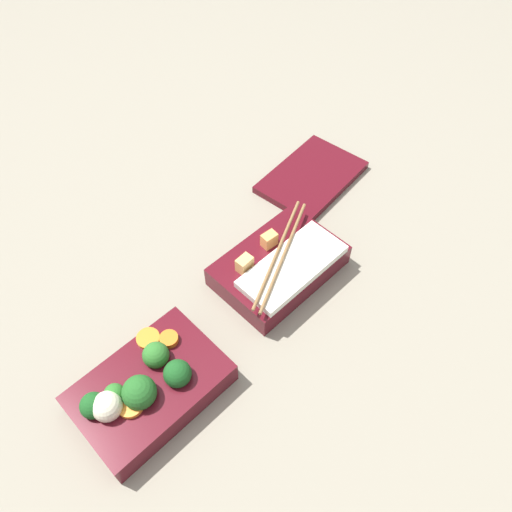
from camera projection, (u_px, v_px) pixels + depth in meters
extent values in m
plane|color=gray|center=(221.00, 326.00, 0.73)|extent=(3.00, 3.00, 0.00)
cube|color=#510F19|center=(151.00, 388.00, 0.65)|extent=(0.19, 0.13, 0.04)
sphere|color=#236023|center=(139.00, 392.00, 0.61)|extent=(0.04, 0.04, 0.04)
sphere|color=#19511E|center=(93.00, 406.00, 0.60)|extent=(0.03, 0.03, 0.03)
sphere|color=#19511E|center=(177.00, 374.00, 0.63)|extent=(0.04, 0.04, 0.04)
sphere|color=#2D7028|center=(117.00, 397.00, 0.61)|extent=(0.03, 0.03, 0.03)
sphere|color=#2D7028|center=(156.00, 355.00, 0.65)|extent=(0.04, 0.04, 0.04)
cylinder|color=orange|center=(130.00, 405.00, 0.61)|extent=(0.05, 0.05, 0.01)
cylinder|color=orange|center=(148.00, 338.00, 0.67)|extent=(0.04, 0.04, 0.01)
cylinder|color=orange|center=(169.00, 339.00, 0.67)|extent=(0.03, 0.03, 0.01)
sphere|color=beige|center=(107.00, 406.00, 0.60)|extent=(0.04, 0.04, 0.04)
cube|color=#510F19|center=(279.00, 266.00, 0.77)|extent=(0.19, 0.13, 0.04)
cube|color=silver|center=(293.00, 266.00, 0.74)|extent=(0.17, 0.07, 0.01)
cube|color=#EAB266|center=(244.00, 264.00, 0.73)|extent=(0.02, 0.02, 0.02)
cube|color=#F4A356|center=(269.00, 240.00, 0.76)|extent=(0.02, 0.02, 0.02)
cylinder|color=olive|center=(282.00, 253.00, 0.74)|extent=(0.20, 0.10, 0.01)
cylinder|color=olive|center=(277.00, 252.00, 0.74)|extent=(0.20, 0.10, 0.01)
cube|color=#510F19|center=(312.00, 177.00, 0.91)|extent=(0.20, 0.14, 0.01)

